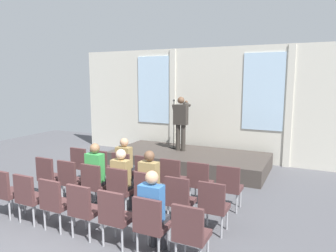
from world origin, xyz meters
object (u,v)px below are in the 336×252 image
(chair_r1_c5, at_px, (179,198))
(chair_r1_c6, at_px, (213,204))
(chair_r0_c0, at_px, (82,163))
(speaker, at_px, (181,120))
(audience_r0_c2, at_px, (125,161))
(audience_r1_c4, at_px, (150,181))
(mic_stand, at_px, (174,137))
(chair_r0_c6, at_px, (229,185))
(chair_r0_c2, at_px, (124,169))
(chair_r1_c4, at_px, (148,192))
(chair_r2_c5, at_px, (151,222))
(chair_r0_c4, at_px, (172,176))
(chair_r2_c2, at_px, (55,201))
(chair_r0_c3, at_px, (147,173))
(chair_r1_c3, at_px, (120,187))
(chair_r2_c0, at_px, (6,190))
(audience_r2_c5, at_px, (153,208))
(chair_r0_c1, at_px, (102,166))
(audience_r1_c2, at_px, (97,172))
(chair_r2_c1, at_px, (30,195))
(chair_r1_c1, at_px, (71,178))
(chair_r1_c0, at_px, (49,175))
(chair_r0_c5, at_px, (200,180))
(audience_r1_c3, at_px, (122,177))
(chair_r2_c3, at_px, (84,207))
(chair_r2_c6, at_px, (190,231))
(chair_r1_c2, at_px, (95,183))
(chair_r2_c4, at_px, (115,214))

(chair_r1_c5, bearing_deg, chair_r1_c6, 0.00)
(chair_r0_c0, xyz_separation_m, chair_r1_c5, (3.16, -1.07, 0.00))
(speaker, height_order, audience_r0_c2, speaker)
(audience_r1_c4, bearing_deg, mic_stand, 108.39)
(chair_r0_c6, bearing_deg, chair_r1_c6, -90.00)
(chair_r0_c2, distance_m, chair_r1_c6, 2.74)
(chair_r1_c4, relative_size, chair_r2_c5, 1.00)
(chair_r0_c4, xyz_separation_m, chair_r2_c2, (-1.26, -2.13, 0.00))
(chair_r0_c3, xyz_separation_m, chair_r1_c3, (0.00, -1.07, 0.00))
(chair_r2_c0, height_order, chair_r2_c5, same)
(chair_r1_c6, bearing_deg, chair_r0_c3, 150.64)
(chair_r2_c0, xyz_separation_m, audience_r2_c5, (3.16, 0.08, 0.19))
(chair_r0_c6, height_order, chair_r1_c6, same)
(chair_r1_c5, height_order, chair_r2_c5, same)
(chair_r0_c1, height_order, chair_r1_c5, same)
(chair_r0_c2, xyz_separation_m, audience_r1_c2, (0.00, -0.99, 0.21))
(speaker, height_order, audience_r2_c5, speaker)
(chair_r1_c5, bearing_deg, chair_r2_c1, -157.13)
(audience_r1_c2, relative_size, chair_r2_c2, 1.44)
(chair_r0_c4, xyz_separation_m, chair_r1_c1, (-1.89, -1.07, 0.00))
(chair_r0_c6, distance_m, chair_r1_c0, 3.94)
(chair_r0_c3, xyz_separation_m, chair_r0_c5, (1.26, 0.00, 0.00))
(chair_r0_c1, xyz_separation_m, audience_r1_c3, (1.26, -0.98, 0.18))
(chair_r2_c3, relative_size, chair_r2_c5, 1.00)
(chair_r0_c4, xyz_separation_m, chair_r1_c4, (0.00, -1.07, 0.00))
(chair_r1_c3, height_order, chair_r2_c2, same)
(chair_r0_c5, height_order, chair_r1_c4, same)
(chair_r1_c6, distance_m, chair_r2_c3, 2.17)
(chair_r2_c6, bearing_deg, audience_r1_c3, 148.77)
(audience_r1_c2, xyz_separation_m, chair_r2_c3, (0.63, -1.15, -0.21))
(chair_r1_c4, bearing_deg, chair_r0_c5, 59.35)
(speaker, distance_m, chair_r1_c3, 3.90)
(audience_r1_c3, xyz_separation_m, audience_r1_c4, (0.63, -0.00, 0.02))
(mic_stand, relative_size, chair_r0_c3, 1.65)
(audience_r0_c2, height_order, chair_r2_c1, audience_r0_c2)
(chair_r0_c4, relative_size, audience_r1_c2, 0.70)
(chair_r0_c4, distance_m, chair_r2_c1, 2.85)
(chair_r0_c5, bearing_deg, audience_r1_c3, -142.12)
(chair_r1_c4, distance_m, audience_r1_c4, 0.22)
(chair_r0_c2, height_order, chair_r2_c3, same)
(chair_r1_c4, relative_size, audience_r2_c5, 0.72)
(chair_r1_c0, xyz_separation_m, chair_r2_c1, (0.63, -1.07, 0.00))
(chair_r1_c0, xyz_separation_m, chair_r2_c5, (3.16, -1.07, 0.00))
(chair_r0_c4, relative_size, chair_r1_c0, 1.00)
(chair_r0_c3, distance_m, chair_r1_c2, 1.24)
(chair_r1_c3, relative_size, chair_r1_c4, 1.00)
(mic_stand, relative_size, chair_r1_c3, 1.65)
(chair_r0_c2, distance_m, audience_r1_c2, 1.01)
(chair_r1_c3, bearing_deg, chair_r1_c4, 0.00)
(chair_r1_c5, distance_m, chair_r2_c4, 1.24)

